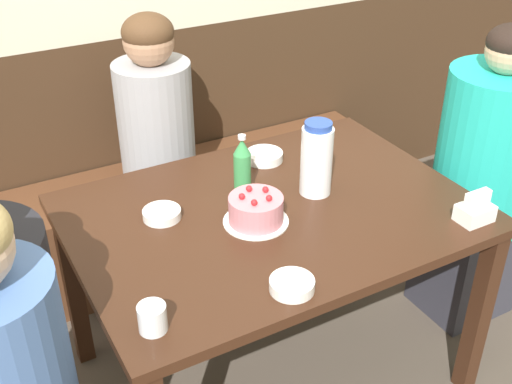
{
  "coord_description": "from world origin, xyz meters",
  "views": [
    {
      "loc": [
        -0.9,
        -1.5,
        1.85
      ],
      "look_at": [
        -0.03,
        0.05,
        0.78
      ],
      "focal_mm": 45.0,
      "sensor_mm": 36.0,
      "label": 1
    }
  ],
  "objects_px": {
    "napkin_holder": "(475,210)",
    "bench_seat": "(180,215)",
    "soju_bottle": "(242,165)",
    "birthday_cake": "(256,210)",
    "water_pitcher": "(317,159)",
    "person_grey_tee": "(160,168)",
    "bowl_soup_white": "(162,214)",
    "glass_water_tall": "(152,318)",
    "person_teal_shirt": "(482,182)",
    "bowl_rice_small": "(292,285)",
    "bowl_side_dish": "(264,156)"
  },
  "relations": [
    {
      "from": "water_pitcher",
      "to": "person_grey_tee",
      "type": "relative_size",
      "value": 0.21
    },
    {
      "from": "birthday_cake",
      "to": "water_pitcher",
      "type": "height_order",
      "value": "water_pitcher"
    },
    {
      "from": "water_pitcher",
      "to": "person_teal_shirt",
      "type": "relative_size",
      "value": 0.21
    },
    {
      "from": "bowl_side_dish",
      "to": "bowl_rice_small",
      "type": "bearing_deg",
      "value": -113.94
    },
    {
      "from": "birthday_cake",
      "to": "glass_water_tall",
      "type": "height_order",
      "value": "birthday_cake"
    },
    {
      "from": "soju_bottle",
      "to": "napkin_holder",
      "type": "relative_size",
      "value": 1.92
    },
    {
      "from": "birthday_cake",
      "to": "bowl_soup_white",
      "type": "height_order",
      "value": "birthday_cake"
    },
    {
      "from": "water_pitcher",
      "to": "bowl_side_dish",
      "type": "height_order",
      "value": "water_pitcher"
    },
    {
      "from": "birthday_cake",
      "to": "person_teal_shirt",
      "type": "bearing_deg",
      "value": -1.49
    },
    {
      "from": "water_pitcher",
      "to": "napkin_holder",
      "type": "distance_m",
      "value": 0.53
    },
    {
      "from": "water_pitcher",
      "to": "bowl_rice_small",
      "type": "relative_size",
      "value": 2.08
    },
    {
      "from": "bench_seat",
      "to": "person_grey_tee",
      "type": "bearing_deg",
      "value": -137.16
    },
    {
      "from": "person_teal_shirt",
      "to": "bowl_side_dish",
      "type": "bearing_deg",
      "value": -25.95
    },
    {
      "from": "bowl_rice_small",
      "to": "bowl_side_dish",
      "type": "height_order",
      "value": "same"
    },
    {
      "from": "birthday_cake",
      "to": "person_grey_tee",
      "type": "relative_size",
      "value": 0.17
    },
    {
      "from": "bowl_rice_small",
      "to": "glass_water_tall",
      "type": "xyz_separation_m",
      "value": [
        -0.38,
        0.04,
        0.02
      ]
    },
    {
      "from": "bowl_side_dish",
      "to": "napkin_holder",
      "type": "bearing_deg",
      "value": -60.48
    },
    {
      "from": "bowl_soup_white",
      "to": "glass_water_tall",
      "type": "relative_size",
      "value": 1.65
    },
    {
      "from": "bowl_soup_white",
      "to": "glass_water_tall",
      "type": "bearing_deg",
      "value": -114.37
    },
    {
      "from": "soju_bottle",
      "to": "napkin_holder",
      "type": "xyz_separation_m",
      "value": [
        0.55,
        -0.51,
        -0.06
      ]
    },
    {
      "from": "birthday_cake",
      "to": "soju_bottle",
      "type": "bearing_deg",
      "value": 74.39
    },
    {
      "from": "bench_seat",
      "to": "soju_bottle",
      "type": "height_order",
      "value": "soju_bottle"
    },
    {
      "from": "napkin_holder",
      "to": "bench_seat",
      "type": "bearing_deg",
      "value": 113.69
    },
    {
      "from": "glass_water_tall",
      "to": "person_grey_tee",
      "type": "relative_size",
      "value": 0.06
    },
    {
      "from": "bowl_soup_white",
      "to": "napkin_holder",
      "type": "bearing_deg",
      "value": -29.93
    },
    {
      "from": "napkin_holder",
      "to": "person_teal_shirt",
      "type": "bearing_deg",
      "value": 38.21
    },
    {
      "from": "bowl_soup_white",
      "to": "glass_water_tall",
      "type": "distance_m",
      "value": 0.51
    },
    {
      "from": "person_teal_shirt",
      "to": "person_grey_tee",
      "type": "bearing_deg",
      "value": -37.61
    },
    {
      "from": "person_grey_tee",
      "to": "napkin_holder",
      "type": "bearing_deg",
      "value": 30.5
    },
    {
      "from": "bowl_soup_white",
      "to": "bowl_rice_small",
      "type": "distance_m",
      "value": 0.53
    },
    {
      "from": "bench_seat",
      "to": "bowl_rice_small",
      "type": "height_order",
      "value": "bowl_rice_small"
    },
    {
      "from": "napkin_holder",
      "to": "person_teal_shirt",
      "type": "xyz_separation_m",
      "value": [
        0.38,
        0.3,
        -0.16
      ]
    },
    {
      "from": "water_pitcher",
      "to": "napkin_holder",
      "type": "relative_size",
      "value": 2.35
    },
    {
      "from": "bench_seat",
      "to": "napkin_holder",
      "type": "relative_size",
      "value": 17.91
    },
    {
      "from": "soju_bottle",
      "to": "bowl_side_dish",
      "type": "distance_m",
      "value": 0.25
    },
    {
      "from": "bench_seat",
      "to": "napkin_holder",
      "type": "bearing_deg",
      "value": -66.31
    },
    {
      "from": "soju_bottle",
      "to": "bowl_rice_small",
      "type": "relative_size",
      "value": 1.7
    },
    {
      "from": "napkin_holder",
      "to": "glass_water_tall",
      "type": "relative_size",
      "value": 1.49
    },
    {
      "from": "glass_water_tall",
      "to": "bowl_soup_white",
      "type": "bearing_deg",
      "value": 65.63
    },
    {
      "from": "bench_seat",
      "to": "person_grey_tee",
      "type": "distance_m",
      "value": 0.37
    },
    {
      "from": "birthday_cake",
      "to": "water_pitcher",
      "type": "distance_m",
      "value": 0.28
    },
    {
      "from": "soju_bottle",
      "to": "bowl_soup_white",
      "type": "xyz_separation_m",
      "value": [
        -0.3,
        -0.02,
        -0.09
      ]
    },
    {
      "from": "glass_water_tall",
      "to": "person_teal_shirt",
      "type": "bearing_deg",
      "value": 10.57
    },
    {
      "from": "soju_bottle",
      "to": "person_teal_shirt",
      "type": "bearing_deg",
      "value": -12.81
    },
    {
      "from": "bowl_side_dish",
      "to": "person_teal_shirt",
      "type": "height_order",
      "value": "person_teal_shirt"
    },
    {
      "from": "birthday_cake",
      "to": "glass_water_tall",
      "type": "distance_m",
      "value": 0.54
    },
    {
      "from": "birthday_cake",
      "to": "bowl_soup_white",
      "type": "relative_size",
      "value": 1.71
    },
    {
      "from": "soju_bottle",
      "to": "person_grey_tee",
      "type": "height_order",
      "value": "person_grey_tee"
    },
    {
      "from": "bench_seat",
      "to": "bowl_side_dish",
      "type": "relative_size",
      "value": 14.33
    },
    {
      "from": "bench_seat",
      "to": "bowl_rice_small",
      "type": "bearing_deg",
      "value": -97.42
    }
  ]
}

